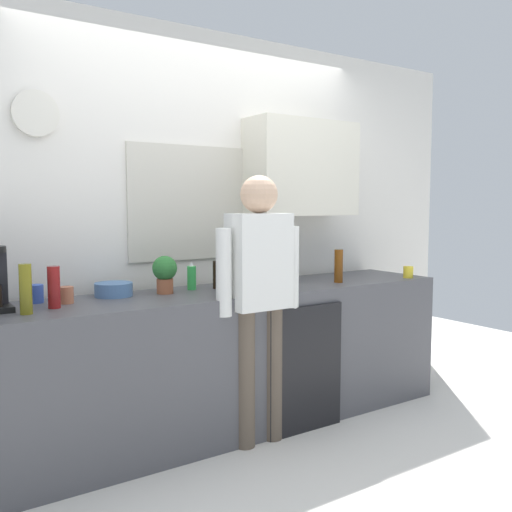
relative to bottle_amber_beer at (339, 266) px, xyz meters
name	(u,v)px	position (x,y,z in m)	size (l,w,h in m)	color
ground_plane	(259,442)	(-0.78, -0.18, -1.01)	(8.00, 8.00, 0.00)	silver
kitchen_counter	(233,359)	(-0.78, 0.12, -0.56)	(3.09, 0.64, 0.89)	#4C4C51
dishwasher_panel	(306,369)	(-0.45, -0.21, -0.61)	(0.56, 0.02, 0.80)	black
back_wall_assembly	(213,216)	(-0.70, 0.53, 0.35)	(4.69, 0.42, 2.60)	white
bottle_amber_beer	(339,266)	(0.00, 0.00, 0.00)	(0.06, 0.06, 0.23)	brown
bottle_olive_oil	(26,289)	(-2.04, 0.01, 0.01)	(0.06, 0.06, 0.25)	olive
bottle_dark_sauce	(217,275)	(-0.84, 0.22, -0.03)	(0.06, 0.06, 0.18)	black
bottle_red_vinegar	(54,287)	(-1.89, 0.10, -0.01)	(0.06, 0.06, 0.22)	maroon
bottle_green_wine	(264,261)	(-0.44, 0.27, 0.03)	(0.07, 0.07, 0.30)	#195923
cup_yellow_cup	(408,272)	(0.59, -0.10, -0.07)	(0.07, 0.07, 0.09)	yellow
cup_terracotta_mug	(66,295)	(-1.80, 0.21, -0.07)	(0.08, 0.08, 0.09)	#B26647
cup_blue_mug	(36,294)	(-1.93, 0.32, -0.07)	(0.08, 0.08, 0.10)	#3351B2
mixing_bowl	(114,289)	(-1.50, 0.30, -0.08)	(0.22, 0.22, 0.08)	#4C72A5
potted_plant	(165,272)	(-1.20, 0.22, 0.02)	(0.15, 0.15, 0.23)	#9E5638
dish_soap	(192,277)	(-1.00, 0.27, -0.04)	(0.06, 0.06, 0.18)	green
storage_canister	(266,276)	(-0.59, 0.04, -0.03)	(0.14, 0.14, 0.17)	silver
person_at_sink	(259,287)	(-0.78, -0.18, -0.06)	(0.57, 0.22, 1.60)	brown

